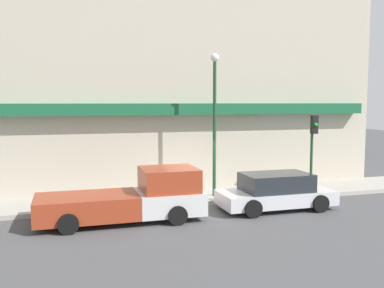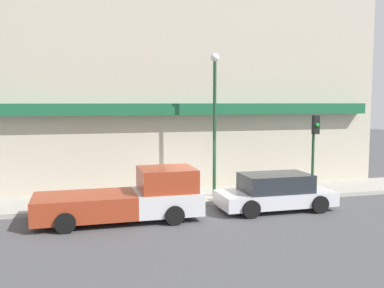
% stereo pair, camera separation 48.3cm
% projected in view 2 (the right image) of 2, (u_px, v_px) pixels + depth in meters
% --- Properties ---
extents(ground_plane, '(80.00, 80.00, 0.00)m').
position_uv_depth(ground_plane, '(201.00, 206.00, 16.89)').
color(ground_plane, '#4C4C4F').
extents(sidewalk, '(36.00, 2.84, 0.17)m').
position_uv_depth(sidewalk, '(191.00, 197.00, 18.24)').
color(sidewalk, '#ADA89E').
rests_on(sidewalk, ground).
extents(building, '(19.80, 3.80, 10.01)m').
position_uv_depth(building, '(175.00, 84.00, 20.55)').
color(building, '#BCB29E').
rests_on(building, ground).
extents(pickup_truck, '(5.67, 2.21, 1.79)m').
position_uv_depth(pickup_truck, '(130.00, 198.00, 14.85)').
color(pickup_truck, silver).
rests_on(pickup_truck, ground).
extents(parked_car, '(4.42, 2.02, 1.39)m').
position_uv_depth(parked_car, '(275.00, 192.00, 16.30)').
color(parked_car, silver).
rests_on(parked_car, ground).
extents(fire_hydrant, '(0.18, 0.18, 0.62)m').
position_uv_depth(fire_hydrant, '(266.00, 186.00, 18.44)').
color(fire_hydrant, '#196633').
rests_on(fire_hydrant, sidewalk).
extents(street_lamp, '(0.36, 0.36, 5.92)m').
position_uv_depth(street_lamp, '(215.00, 108.00, 17.65)').
color(street_lamp, '#1E4728').
rests_on(street_lamp, sidewalk).
extents(traffic_light, '(0.28, 0.42, 3.37)m').
position_uv_depth(traffic_light, '(314.00, 139.00, 18.45)').
color(traffic_light, '#1E4728').
rests_on(traffic_light, sidewalk).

